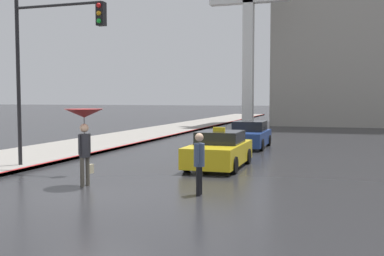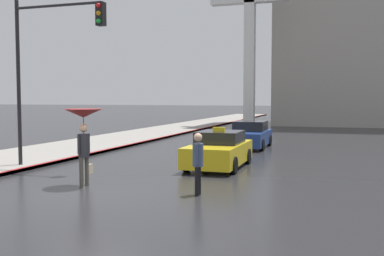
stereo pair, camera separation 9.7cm
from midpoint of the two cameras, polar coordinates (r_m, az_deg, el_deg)
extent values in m
plane|color=#262628|center=(12.48, -12.20, -8.34)|extent=(300.00, 300.00, 0.00)
cube|color=gold|center=(16.99, 3.58, -3.23)|extent=(1.80, 4.11, 0.73)
cube|color=black|center=(17.12, 3.76, -1.17)|extent=(1.58, 1.85, 0.46)
cylinder|color=black|center=(15.59, 5.47, -4.73)|extent=(0.20, 0.60, 0.60)
cylinder|color=black|center=(16.04, -0.52, -4.47)|extent=(0.20, 0.60, 0.60)
cylinder|color=black|center=(18.07, 7.22, -3.57)|extent=(0.20, 0.60, 0.60)
cylinder|color=black|center=(18.46, 1.99, -3.39)|extent=(0.20, 0.60, 0.60)
cube|color=yellow|center=(16.90, 3.60, -0.18)|extent=(0.44, 0.16, 0.16)
cube|color=navy|center=(23.91, 7.45, -1.25)|extent=(1.80, 4.13, 0.71)
cube|color=black|center=(24.07, 7.56, 0.25)|extent=(1.58, 1.86, 0.52)
cylinder|color=black|center=(22.53, 8.99, -2.13)|extent=(0.20, 0.60, 0.60)
cylinder|color=black|center=(22.86, 4.75, -2.02)|extent=(0.20, 0.60, 0.60)
cylinder|color=black|center=(25.05, 9.91, -1.55)|extent=(0.20, 0.60, 0.60)
cylinder|color=black|center=(25.35, 6.08, -1.45)|extent=(0.20, 0.60, 0.60)
cylinder|color=#4C473D|center=(13.66, -13.67, -5.46)|extent=(0.15, 0.15, 0.87)
cylinder|color=#4C473D|center=(13.81, -13.01, -5.35)|extent=(0.15, 0.15, 0.87)
cylinder|color=#28282D|center=(13.63, -13.39, -2.18)|extent=(0.40, 0.40, 0.69)
sphere|color=#DBAD89|center=(13.59, -13.42, 0.00)|extent=(0.25, 0.25, 0.25)
cylinder|color=#28282D|center=(13.49, -14.01, -2.03)|extent=(0.09, 0.09, 0.58)
cylinder|color=#28282D|center=(13.77, -12.79, -1.90)|extent=(0.09, 0.09, 0.58)
cone|color=maroon|center=(13.57, -13.45, 1.83)|extent=(1.13, 1.13, 0.25)
cylinder|color=black|center=(13.58, -13.43, 0.34)|extent=(0.02, 0.02, 0.71)
cube|color=#BFB28C|center=(13.95, -12.65, -5.07)|extent=(0.14, 0.20, 0.28)
cylinder|color=black|center=(12.24, 1.10, -6.63)|extent=(0.13, 0.13, 0.78)
cylinder|color=black|center=(12.03, 0.87, -6.82)|extent=(0.13, 0.13, 0.78)
cylinder|color=#3D4C6B|center=(12.03, 0.99, -3.44)|extent=(0.31, 0.31, 0.62)
sphere|color=#DBAD89|center=(11.98, 0.99, -1.19)|extent=(0.23, 0.23, 0.23)
cylinder|color=#3D4C6B|center=(12.20, 1.18, -3.11)|extent=(0.08, 0.08, 0.53)
cylinder|color=#3D4C6B|center=(11.84, 0.80, -3.32)|extent=(0.08, 0.08, 0.53)
cylinder|color=black|center=(17.85, -21.01, 5.11)|extent=(0.14, 0.14, 6.19)
cylinder|color=black|center=(17.13, -16.58, 14.70)|extent=(3.46, 0.10, 0.10)
cube|color=black|center=(16.16, -11.33, 14.01)|extent=(0.28, 0.28, 0.80)
sphere|color=red|center=(16.07, -11.63, 15.01)|extent=(0.16, 0.16, 0.16)
sphere|color=orange|center=(16.02, -11.62, 14.09)|extent=(0.16, 0.16, 0.16)
sphere|color=green|center=(15.98, -11.61, 13.18)|extent=(0.16, 0.16, 0.16)
cube|color=white|center=(40.53, 7.41, 11.25)|extent=(0.90, 0.90, 15.79)
camera|label=1|loc=(0.05, -89.85, 0.01)|focal=42.00mm
camera|label=2|loc=(0.05, 90.15, -0.01)|focal=42.00mm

